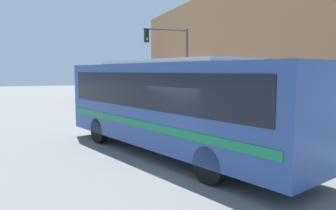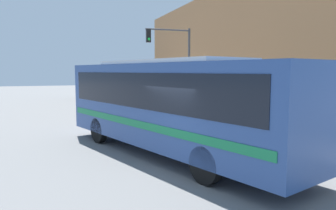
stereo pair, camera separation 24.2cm
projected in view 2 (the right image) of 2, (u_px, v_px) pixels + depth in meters
The scene contains 10 objects.
ground_plane at pixel (193, 168), 10.03m from camera, with size 120.00×120.00×0.00m, color slate.
sidewalk at pixel (166, 102), 30.76m from camera, with size 2.94×70.00×0.16m.
building_facade at pixel (238, 53), 26.74m from camera, with size 6.00×27.26×8.86m.
city_bus at pixel (169, 101), 11.42m from camera, with size 5.73×11.04×3.34m.
delivery_truck at pixel (103, 81), 36.20m from camera, with size 2.41×6.78×3.34m.
fire_hydrant at pixel (244, 119), 16.53m from camera, with size 0.23×0.32×0.73m.
traffic_light_pole at pixel (175, 55), 22.91m from camera, with size 3.28×0.35×5.77m.
parking_meter at pixel (211, 102), 19.89m from camera, with size 0.14×0.14×1.33m.
pedestrian_near_corner at pixel (195, 96), 24.51m from camera, with size 0.34×0.34×1.82m.
pedestrian_mid_block at pixel (193, 98), 23.93m from camera, with size 0.34×0.34×1.65m.
Camera 2 is at (-3.95, -8.97, 2.97)m, focal length 35.00 mm.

